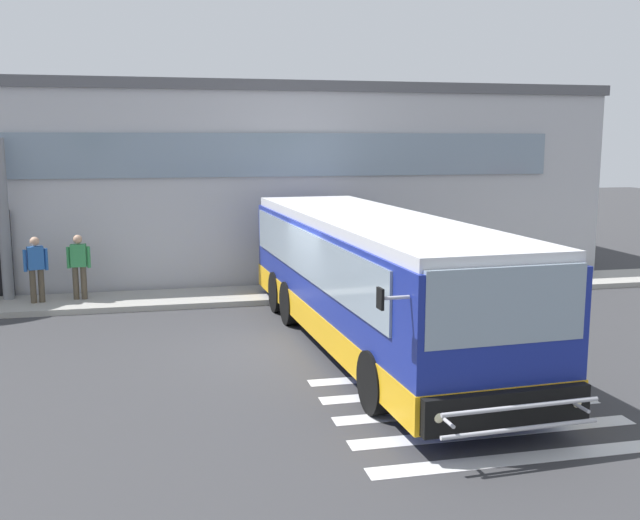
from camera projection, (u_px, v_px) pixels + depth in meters
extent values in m
cube|color=#353538|center=(295.00, 346.00, 15.05)|extent=(80.00, 90.00, 0.02)
cube|color=silver|center=(526.00, 458.00, 9.70)|extent=(4.40, 0.36, 0.01)
cube|color=silver|center=(495.00, 432.00, 10.57)|extent=(4.40, 0.36, 0.01)
cube|color=silver|center=(470.00, 410.00, 11.44)|extent=(4.40, 0.36, 0.01)
cube|color=silver|center=(447.00, 391.00, 12.30)|extent=(4.40, 0.36, 0.01)
cube|color=silver|center=(428.00, 375.00, 13.17)|extent=(4.40, 0.36, 0.01)
cube|color=#B7B7BC|center=(232.00, 181.00, 26.15)|extent=(21.68, 12.00, 5.55)
cube|color=#56565B|center=(230.00, 97.00, 25.68)|extent=(21.88, 12.20, 0.30)
cube|color=gray|center=(289.00, 155.00, 20.39)|extent=(15.68, 0.10, 1.20)
cube|color=#9E9B93|center=(262.00, 295.00, 19.65)|extent=(25.68, 2.00, 0.15)
cylinder|color=slate|center=(4.00, 220.00, 18.48)|extent=(0.28, 0.28, 4.12)
cube|color=navy|center=(371.00, 278.00, 14.81)|extent=(3.08, 10.89, 2.15)
cube|color=#F2AD19|center=(370.00, 316.00, 14.94)|extent=(3.12, 10.93, 0.55)
cube|color=silver|center=(371.00, 221.00, 14.62)|extent=(2.97, 10.68, 0.20)
cube|color=#8C9EAD|center=(506.00, 305.00, 9.64)|extent=(2.35, 0.24, 1.05)
cube|color=#8C9EAD|center=(424.00, 249.00, 15.36)|extent=(0.51, 9.57, 0.95)
cube|color=#8C9EAD|center=(305.00, 254.00, 14.67)|extent=(0.51, 9.57, 0.95)
cube|color=black|center=(507.00, 279.00, 9.58)|extent=(2.15, 0.21, 0.28)
cube|color=black|center=(506.00, 409.00, 9.74)|extent=(2.46, 0.32, 0.52)
sphere|color=beige|center=(575.00, 402.00, 9.97)|extent=(0.18, 0.18, 0.18)
sphere|color=beige|center=(437.00, 417.00, 9.43)|extent=(0.18, 0.18, 0.18)
cylinder|color=#B7B7BF|center=(395.00, 298.00, 9.41)|extent=(0.40, 0.07, 0.05)
cube|color=black|center=(380.00, 299.00, 9.36)|extent=(0.05, 0.20, 0.28)
cylinder|color=black|center=(512.00, 369.00, 11.86)|extent=(0.35, 1.01, 1.00)
cylinder|color=black|center=(376.00, 382.00, 11.24)|extent=(0.35, 1.01, 1.00)
cylinder|color=black|center=(386.00, 297.00, 17.35)|extent=(0.35, 1.01, 1.00)
cylinder|color=black|center=(290.00, 303.00, 16.73)|extent=(0.35, 1.01, 1.00)
cylinder|color=black|center=(368.00, 287.00, 18.59)|extent=(0.35, 1.01, 1.00)
cylinder|color=black|center=(278.00, 292.00, 17.97)|extent=(0.35, 1.01, 1.00)
cylinder|color=#B7B7BF|center=(521.00, 429.00, 9.41)|extent=(2.25, 0.17, 0.06)
cylinder|color=#B7B7BF|center=(522.00, 407.00, 9.36)|extent=(2.25, 0.17, 0.06)
cylinder|color=#B7B7BF|center=(577.00, 405.00, 9.83)|extent=(0.07, 0.50, 0.05)
cylinder|color=#B7B7BF|center=(445.00, 420.00, 9.32)|extent=(0.07, 0.50, 0.05)
cylinder|color=#4C4233|center=(41.00, 286.00, 18.37)|extent=(0.15, 0.15, 0.85)
cylinder|color=#4C4233|center=(33.00, 286.00, 18.28)|extent=(0.15, 0.15, 0.85)
cube|color=#2659A5|center=(35.00, 258.00, 18.21)|extent=(0.43, 0.32, 0.58)
sphere|color=tan|center=(34.00, 241.00, 18.14)|extent=(0.23, 0.23, 0.23)
cylinder|color=#2659A5|center=(46.00, 259.00, 18.34)|extent=(0.09, 0.09, 0.55)
cylinder|color=#2659A5|center=(25.00, 261.00, 18.10)|extent=(0.09, 0.09, 0.55)
cylinder|color=#4C4233|center=(84.00, 283.00, 18.74)|extent=(0.15, 0.15, 0.85)
cylinder|color=#4C4233|center=(76.00, 283.00, 18.71)|extent=(0.15, 0.15, 0.85)
cube|color=#338C4C|center=(78.00, 255.00, 18.61)|extent=(0.39, 0.24, 0.58)
sphere|color=tan|center=(78.00, 239.00, 18.54)|extent=(0.23, 0.23, 0.23)
cylinder|color=#338C4C|center=(89.00, 257.00, 18.66)|extent=(0.09, 0.09, 0.55)
cylinder|color=#338C4C|center=(68.00, 258.00, 18.57)|extent=(0.09, 0.09, 0.55)
cube|color=black|center=(79.00, 255.00, 18.78)|extent=(0.31, 0.19, 0.44)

